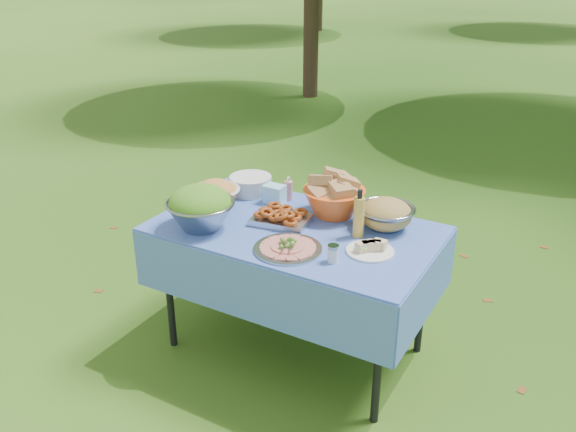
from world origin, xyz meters
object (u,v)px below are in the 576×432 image
at_px(bread_bowl, 334,195).
at_px(oil_bottle, 359,213).
at_px(charcuterie_platter, 288,243).
at_px(plate_stack, 251,184).
at_px(pasta_bowl_steel, 386,214).
at_px(picnic_table, 295,290).
at_px(salad_bowl, 200,207).

bearing_deg(bread_bowl, oil_bottle, -38.89).
bearing_deg(bread_bowl, charcuterie_platter, -91.17).
bearing_deg(bread_bowl, plate_stack, 175.34).
bearing_deg(charcuterie_platter, pasta_bowl_steel, 56.20).
xyz_separation_m(bread_bowl, oil_bottle, (0.22, -0.18, 0.01)).
bearing_deg(picnic_table, charcuterie_platter, -68.99).
bearing_deg(charcuterie_platter, picnic_table, 111.01).
bearing_deg(pasta_bowl_steel, oil_bottle, -116.18).
bearing_deg(salad_bowl, picnic_table, 29.80).
bearing_deg(pasta_bowl_steel, charcuterie_platter, -123.80).
xyz_separation_m(salad_bowl, bread_bowl, (0.53, 0.49, -0.00)).
relative_size(salad_bowl, bread_bowl, 1.04).
bearing_deg(bread_bowl, pasta_bowl_steel, -3.04).
relative_size(bread_bowl, pasta_bowl_steel, 1.14).
height_order(salad_bowl, charcuterie_platter, salad_bowl).
relative_size(salad_bowl, plate_stack, 1.43).
distance_m(plate_stack, charcuterie_platter, 0.77).
distance_m(pasta_bowl_steel, oil_bottle, 0.19).
bearing_deg(salad_bowl, charcuterie_platter, 0.63).
relative_size(plate_stack, oil_bottle, 0.98).
bearing_deg(plate_stack, oil_bottle, -15.99).
relative_size(charcuterie_platter, oil_bottle, 1.32).
bearing_deg(plate_stack, charcuterie_platter, -43.66).
xyz_separation_m(salad_bowl, oil_bottle, (0.75, 0.31, 0.01)).
bearing_deg(bread_bowl, picnic_table, -112.07).
height_order(pasta_bowl_steel, oil_bottle, oil_bottle).
xyz_separation_m(picnic_table, plate_stack, (-0.47, 0.30, 0.43)).
bearing_deg(plate_stack, bread_bowl, -4.66).
xyz_separation_m(salad_bowl, pasta_bowl_steel, (0.83, 0.48, -0.04)).
bearing_deg(oil_bottle, bread_bowl, 141.11).
bearing_deg(salad_bowl, bread_bowl, 43.15).
xyz_separation_m(pasta_bowl_steel, oil_bottle, (-0.08, -0.16, 0.05)).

